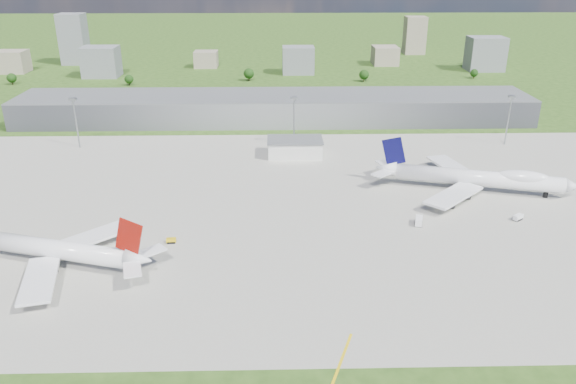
{
  "coord_description": "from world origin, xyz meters",
  "views": [
    {
      "loc": [
        0.5,
        -161.56,
        90.85
      ],
      "look_at": [
        5.02,
        32.54,
        9.0
      ],
      "focal_mm": 35.0,
      "sensor_mm": 36.0,
      "label": 1
    }
  ],
  "objects_px": {
    "airliner_red_twin": "(53,250)",
    "van_white_near": "(419,221)",
    "van_white_far": "(518,218)",
    "airliner_blue_quad": "(478,178)",
    "tug_yellow": "(171,241)"
  },
  "relations": [
    {
      "from": "airliner_red_twin",
      "to": "van_white_near",
      "type": "bearing_deg",
      "value": -151.77
    },
    {
      "from": "van_white_near",
      "to": "van_white_far",
      "type": "xyz_separation_m",
      "value": [
        37.84,
        2.9,
        -0.3
      ]
    },
    {
      "from": "airliner_blue_quad",
      "to": "airliner_red_twin",
      "type": "bearing_deg",
      "value": -144.18
    },
    {
      "from": "tug_yellow",
      "to": "airliner_blue_quad",
      "type": "bearing_deg",
      "value": 14.09
    },
    {
      "from": "airliner_red_twin",
      "to": "airliner_blue_quad",
      "type": "distance_m",
      "value": 164.58
    },
    {
      "from": "airliner_blue_quad",
      "to": "van_white_near",
      "type": "bearing_deg",
      "value": -119.78
    },
    {
      "from": "airliner_blue_quad",
      "to": "van_white_near",
      "type": "height_order",
      "value": "airliner_blue_quad"
    },
    {
      "from": "tug_yellow",
      "to": "van_white_near",
      "type": "distance_m",
      "value": 89.04
    },
    {
      "from": "airliner_red_twin",
      "to": "van_white_near",
      "type": "height_order",
      "value": "airliner_red_twin"
    },
    {
      "from": "van_white_far",
      "to": "tug_yellow",
      "type": "bearing_deg",
      "value": 150.66
    },
    {
      "from": "airliner_blue_quad",
      "to": "van_white_far",
      "type": "distance_m",
      "value": 29.22
    },
    {
      "from": "airliner_red_twin",
      "to": "van_white_far",
      "type": "height_order",
      "value": "airliner_red_twin"
    },
    {
      "from": "van_white_near",
      "to": "airliner_blue_quad",
      "type": "bearing_deg",
      "value": -29.71
    },
    {
      "from": "van_white_near",
      "to": "van_white_far",
      "type": "relative_size",
      "value": 1.36
    },
    {
      "from": "van_white_far",
      "to": "van_white_near",
      "type": "bearing_deg",
      "value": 148.26
    }
  ]
}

